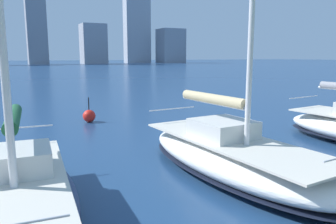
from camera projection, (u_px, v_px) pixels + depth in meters
sailboat_tan at (231, 155)px, 10.17m from camera, size 3.39×8.12×9.20m
sailboat_forest at (17, 195)px, 7.25m from camera, size 3.05×7.15×9.66m
channel_buoy at (89, 116)px, 18.35m from camera, size 0.70×0.70×1.40m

